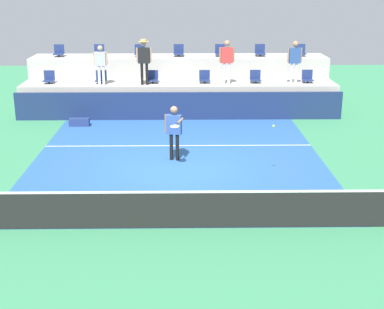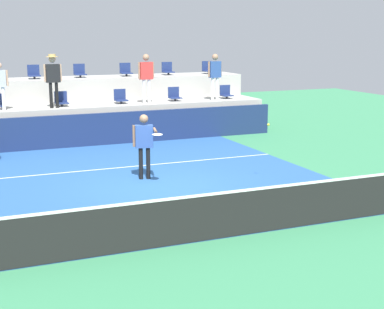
# 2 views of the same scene
# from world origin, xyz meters

# --- Properties ---
(ground_plane) EXTENTS (40.00, 40.00, 0.00)m
(ground_plane) POSITION_xyz_m (0.00, 0.00, 0.00)
(ground_plane) COLOR #388456
(court_inner_paint) EXTENTS (9.00, 10.00, 0.01)m
(court_inner_paint) POSITION_xyz_m (0.00, 1.00, 0.00)
(court_inner_paint) COLOR #285693
(court_inner_paint) RESTS_ON ground_plane
(court_service_line) EXTENTS (9.00, 0.06, 0.00)m
(court_service_line) POSITION_xyz_m (0.00, 2.40, 0.01)
(court_service_line) COLOR white
(court_service_line) RESTS_ON ground_plane
(tennis_net) EXTENTS (10.48, 0.08, 1.07)m
(tennis_net) POSITION_xyz_m (0.00, -4.00, 0.50)
(tennis_net) COLOR black
(tennis_net) RESTS_ON ground_plane
(sponsor_backboard) EXTENTS (13.00, 0.16, 1.10)m
(sponsor_backboard) POSITION_xyz_m (0.00, 6.00, 0.55)
(sponsor_backboard) COLOR navy
(sponsor_backboard) RESTS_ON ground_plane
(seating_tier_lower) EXTENTS (13.00, 1.80, 1.25)m
(seating_tier_lower) POSITION_xyz_m (0.00, 7.30, 0.62)
(seating_tier_lower) COLOR #ADAAA3
(seating_tier_lower) RESTS_ON ground_plane
(seating_tier_upper) EXTENTS (13.00, 1.80, 2.10)m
(seating_tier_upper) POSITION_xyz_m (0.00, 9.10, 1.05)
(seating_tier_upper) COLOR #ADAAA3
(seating_tier_upper) RESTS_ON ground_plane
(stadium_chair_lower_mid_left) EXTENTS (0.44, 0.40, 0.52)m
(stadium_chair_lower_mid_left) POSITION_xyz_m (-1.09, 7.23, 1.46)
(stadium_chair_lower_mid_left) COLOR #2D2D33
(stadium_chair_lower_mid_left) RESTS_ON seating_tier_lower
(stadium_chair_lower_mid_right) EXTENTS (0.44, 0.40, 0.52)m
(stadium_chair_lower_mid_right) POSITION_xyz_m (1.06, 7.23, 1.46)
(stadium_chair_lower_mid_right) COLOR #2D2D33
(stadium_chair_lower_mid_right) RESTS_ON seating_tier_lower
(stadium_chair_lower_right) EXTENTS (0.44, 0.40, 0.52)m
(stadium_chair_lower_right) POSITION_xyz_m (3.17, 7.23, 1.46)
(stadium_chair_lower_right) COLOR #2D2D33
(stadium_chair_lower_right) RESTS_ON seating_tier_lower
(stadium_chair_lower_far_right) EXTENTS (0.44, 0.40, 0.52)m
(stadium_chair_lower_far_right) POSITION_xyz_m (5.34, 7.23, 1.46)
(stadium_chair_lower_far_right) COLOR #2D2D33
(stadium_chair_lower_far_right) RESTS_ON seating_tier_lower
(stadium_chair_upper_mid_left) EXTENTS (0.44, 0.40, 0.52)m
(stadium_chair_upper_mid_left) POSITION_xyz_m (-1.74, 9.03, 2.31)
(stadium_chair_upper_mid_left) COLOR #2D2D33
(stadium_chair_upper_mid_left) RESTS_ON seating_tier_upper
(stadium_chair_upper_center) EXTENTS (0.44, 0.40, 0.52)m
(stadium_chair_upper_center) POSITION_xyz_m (-0.02, 9.03, 2.31)
(stadium_chair_upper_center) COLOR #2D2D33
(stadium_chair_upper_center) RESTS_ON seating_tier_upper
(stadium_chair_upper_mid_right) EXTENTS (0.44, 0.40, 0.52)m
(stadium_chair_upper_mid_right) POSITION_xyz_m (1.81, 9.03, 2.31)
(stadium_chair_upper_mid_right) COLOR #2D2D33
(stadium_chair_upper_mid_right) RESTS_ON seating_tier_upper
(stadium_chair_upper_right) EXTENTS (0.44, 0.40, 0.52)m
(stadium_chair_upper_right) POSITION_xyz_m (3.57, 9.03, 2.31)
(stadium_chair_upper_right) COLOR #2D2D33
(stadium_chair_upper_right) RESTS_ON seating_tier_upper
(stadium_chair_upper_far_right) EXTENTS (0.44, 0.40, 0.52)m
(stadium_chair_upper_far_right) POSITION_xyz_m (5.37, 9.03, 2.31)
(stadium_chair_upper_far_right) COLOR #2D2D33
(stadium_chair_upper_far_right) RESTS_ON seating_tier_upper
(tennis_player) EXTENTS (0.59, 1.28, 1.72)m
(tennis_player) POSITION_xyz_m (-0.11, 0.86, 1.06)
(tennis_player) COLOR black
(tennis_player) RESTS_ON ground_plane
(spectator_leaning_on_rail) EXTENTS (0.57, 0.23, 1.59)m
(spectator_leaning_on_rail) POSITION_xyz_m (-3.15, 6.85, 2.19)
(spectator_leaning_on_rail) COLOR white
(spectator_leaning_on_rail) RESTS_ON seating_tier_lower
(spectator_with_hat) EXTENTS (0.62, 0.44, 1.83)m
(spectator_with_hat) POSITION_xyz_m (-1.40, 6.85, 2.39)
(spectator_with_hat) COLOR black
(spectator_with_hat) RESTS_ON seating_tier_lower
(spectator_in_white) EXTENTS (0.62, 0.25, 1.79)m
(spectator_in_white) POSITION_xyz_m (1.93, 6.85, 2.34)
(spectator_in_white) COLOR white
(spectator_in_white) RESTS_ON seating_tier_lower
(spectator_in_grey) EXTENTS (0.61, 0.26, 1.75)m
(spectator_in_grey) POSITION_xyz_m (4.68, 6.85, 2.32)
(spectator_in_grey) COLOR white
(spectator_in_grey) RESTS_ON seating_tier_lower
(tennis_ball) EXTENTS (0.07, 0.07, 0.07)m
(tennis_ball) POSITION_xyz_m (2.68, -0.68, 1.51)
(tennis_ball) COLOR #CCE033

